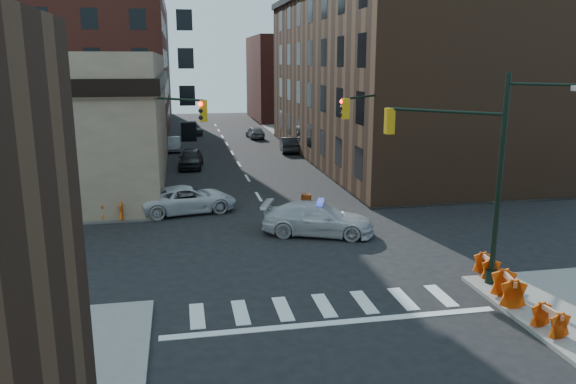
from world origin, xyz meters
name	(u,v)px	position (x,y,z in m)	size (l,w,h in m)	color
ground	(288,246)	(0.00, 0.00, 0.00)	(140.00, 140.00, 0.00)	black
sidewalk_ne	(435,139)	(23.00, 32.75, 0.07)	(34.00, 54.50, 0.15)	gray
apartment_block	(42,27)	(-18.50, 40.00, 12.00)	(25.00, 25.00, 24.00)	maroon
commercial_row_ne	(385,79)	(13.00, 22.50, 7.00)	(14.00, 34.00, 14.00)	#4B2E1E
filler_nw	(98,65)	(-16.00, 62.00, 8.00)	(20.00, 18.00, 16.00)	brown
filler_ne	(306,78)	(14.00, 58.00, 6.00)	(16.00, 16.00, 12.00)	maroon
signal_pole_se	(471,167)	(6.04, -5.52, 4.61)	(5.40, 5.27, 8.00)	black
signal_pole_nw	(160,142)	(-5.85, 5.34, 4.34)	(3.58, 3.67, 8.00)	black
signal_pole_ne	(371,137)	(5.84, 5.35, 4.34)	(3.67, 3.58, 8.00)	black
tree_ne_near	(314,117)	(7.50, 26.00, 3.49)	(3.00, 3.00, 4.85)	black
tree_ne_far	(297,109)	(7.50, 34.00, 3.49)	(3.00, 3.00, 4.85)	black
police_car	(318,219)	(1.81, 1.47, 0.81)	(2.27, 5.58, 1.62)	silver
pickup	(188,199)	(-4.53, 7.00, 0.77)	(2.57, 5.57, 1.55)	silver
parked_car_wnear	(191,158)	(-4.02, 21.05, 0.78)	(1.84, 4.57, 1.56)	black
parked_car_wfar	(173,144)	(-5.50, 30.43, 0.66)	(1.41, 4.03, 1.33)	gray
parked_car_wdeep	(192,129)	(-3.32, 42.61, 0.69)	(1.93, 4.75, 1.38)	black
parked_car_enear	(289,144)	(5.41, 27.52, 0.72)	(1.53, 4.39, 1.45)	black
parked_car_efar	(255,132)	(3.54, 37.89, 0.68)	(1.61, 4.00, 1.36)	gray
pedestrian_a	(129,200)	(-7.71, 6.00, 1.15)	(0.73, 0.48, 2.00)	black
pedestrian_b	(30,206)	(-12.79, 6.00, 1.04)	(0.86, 0.67, 1.78)	black
pedestrian_c	(68,191)	(-11.51, 9.56, 1.02)	(1.02, 0.42, 1.74)	black
barrel_road	(306,203)	(2.17, 5.72, 0.53)	(0.59, 0.59, 1.06)	#C74C09
barrel_bank	(179,204)	(-5.03, 6.96, 0.52)	(0.58, 0.58, 1.03)	#D06A09
barricade_se_a	(487,267)	(6.94, -5.70, 0.57)	(1.12, 0.56, 0.84)	#C24109
barricade_se_b	(508,289)	(6.40, -8.08, 0.66)	(1.35, 0.67, 1.01)	#D6600A
barricade_se_c	(550,321)	(6.40, -10.42, 0.56)	(1.10, 0.55, 0.82)	#D85D0A
barricade_nw_a	(117,206)	(-8.45, 6.83, 0.60)	(1.20, 0.60, 0.90)	orange
barricade_nw_b	(114,211)	(-8.50, 5.74, 0.64)	(1.29, 0.65, 0.97)	#EF4E0B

